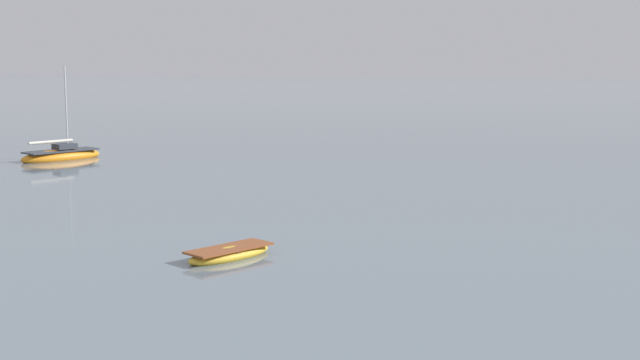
{
  "coord_description": "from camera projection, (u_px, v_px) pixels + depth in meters",
  "views": [
    {
      "loc": [
        22.8,
        -18.57,
        7.88
      ],
      "look_at": [
        10.06,
        31.48,
        0.55
      ],
      "focal_mm": 47.28,
      "sensor_mm": 36.0,
      "label": 1
    }
  ],
  "objects": [
    {
      "name": "rowboat_moored_3",
      "position": [
        229.0,
        254.0,
        33.89
      ],
      "size": [
        3.18,
        4.13,
        0.63
      ],
      "rotation": [
        0.0,
        0.0,
        1.04
      ],
      "color": "gold",
      "rests_on": "ground"
    },
    {
      "name": "sailboat_moored_2",
      "position": [
        61.0,
        155.0,
        67.61
      ],
      "size": [
        5.12,
        7.18,
        7.81
      ],
      "rotation": [
        0.0,
        0.0,
        1.09
      ],
      "color": "orange",
      "rests_on": "ground"
    }
  ]
}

